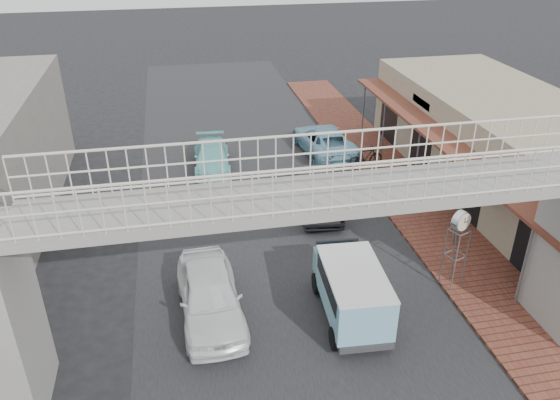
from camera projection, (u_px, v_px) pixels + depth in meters
name	position (u px, v px, depth m)	size (l,w,h in m)	color
ground	(284.00, 275.00, 18.82)	(120.00, 120.00, 0.00)	black
road_strip	(284.00, 275.00, 18.81)	(10.00, 60.00, 0.01)	black
sidewalk	(423.00, 214.00, 22.52)	(3.00, 40.00, 0.10)	brown
shophouse_row	(517.00, 152.00, 23.25)	(7.20, 18.00, 4.00)	gray
footbridge	(317.00, 264.00, 13.86)	(16.40, 2.40, 6.34)	gray
white_hatchback	(210.00, 295.00, 16.58)	(1.84, 4.58, 1.56)	white
dark_sedan	(318.00, 193.00, 22.67)	(1.56, 4.47, 1.47)	black
angkot_curb	(324.00, 140.00, 28.00)	(2.29, 4.97, 1.38)	#699EB7
angkot_far	(212.00, 157.00, 26.38)	(1.67, 4.11, 1.19)	#74C9CA
angkot_van	(352.00, 286.00, 16.32)	(1.96, 3.90, 1.86)	black
motorcycle_near	(381.00, 186.00, 23.68)	(0.58, 1.68, 0.88)	black
motorcycle_far	(366.00, 157.00, 26.17)	(0.51, 1.82, 1.09)	black
street_clock	(460.00, 224.00, 17.15)	(0.72, 0.68, 2.77)	#59595B
arrow_sign	(479.00, 187.00, 19.56)	(1.64, 1.05, 2.79)	#59595B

